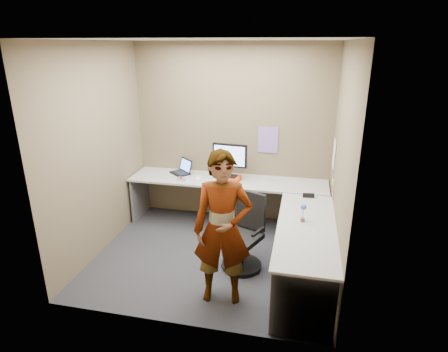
% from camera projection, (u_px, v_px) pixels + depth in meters
% --- Properties ---
extents(ground, '(3.00, 3.00, 0.00)m').
position_uv_depth(ground, '(212.00, 256.00, 4.95)').
color(ground, '#25252A').
rests_on(ground, ground).
extents(wall_back, '(3.00, 0.00, 3.00)m').
position_uv_depth(wall_back, '(232.00, 134.00, 5.69)').
color(wall_back, brown).
rests_on(wall_back, ground).
extents(wall_right, '(0.00, 2.70, 2.70)m').
position_uv_depth(wall_right, '(341.00, 167.00, 4.20)').
color(wall_right, brown).
rests_on(wall_right, ground).
extents(wall_left, '(0.00, 2.70, 2.70)m').
position_uv_depth(wall_left, '(98.00, 151.00, 4.80)').
color(wall_left, brown).
rests_on(wall_left, ground).
extents(ceiling, '(3.00, 3.00, 0.00)m').
position_uv_depth(ceiling, '(210.00, 39.00, 4.05)').
color(ceiling, white).
rests_on(ceiling, wall_back).
extents(desk, '(2.98, 2.58, 0.73)m').
position_uv_depth(desk, '(250.00, 207.00, 5.02)').
color(desk, '#B3B3B3').
rests_on(desk, ground).
extents(paper_ream, '(0.35, 0.27, 0.06)m').
position_uv_depth(paper_ream, '(229.00, 178.00, 5.56)').
color(paper_ream, red).
rests_on(paper_ream, desk).
extents(monitor, '(0.52, 0.17, 0.49)m').
position_uv_depth(monitor, '(230.00, 157.00, 5.47)').
color(monitor, black).
rests_on(monitor, paper_ream).
extents(laptop, '(0.40, 0.39, 0.22)m').
position_uv_depth(laptop, '(183.00, 170.00, 5.88)').
color(laptop, black).
rests_on(laptop, desk).
extents(trackball_mouse, '(0.12, 0.08, 0.07)m').
position_uv_depth(trackball_mouse, '(182.00, 179.00, 5.56)').
color(trackball_mouse, '#B7B7BC').
rests_on(trackball_mouse, desk).
extents(origami, '(0.10, 0.10, 0.06)m').
position_uv_depth(origami, '(198.00, 177.00, 5.64)').
color(origami, white).
rests_on(origami, desk).
extents(stapler, '(0.15, 0.06, 0.05)m').
position_uv_depth(stapler, '(308.00, 195.00, 4.96)').
color(stapler, black).
rests_on(stapler, desk).
extents(flower, '(0.07, 0.07, 0.22)m').
position_uv_depth(flower, '(303.00, 210.00, 4.25)').
color(flower, brown).
rests_on(flower, desk).
extents(calendar_purple, '(0.30, 0.01, 0.40)m').
position_uv_depth(calendar_purple, '(268.00, 140.00, 5.59)').
color(calendar_purple, '#846BB7').
rests_on(calendar_purple, wall_back).
extents(calendar_white, '(0.01, 0.28, 0.38)m').
position_uv_depth(calendar_white, '(334.00, 154.00, 5.06)').
color(calendar_white, white).
rests_on(calendar_white, wall_right).
extents(sticky_note_a, '(0.01, 0.07, 0.07)m').
position_uv_depth(sticky_note_a, '(333.00, 183.00, 4.84)').
color(sticky_note_a, '#F2E059').
rests_on(sticky_note_a, wall_right).
extents(sticky_note_b, '(0.01, 0.07, 0.07)m').
position_uv_depth(sticky_note_b, '(332.00, 191.00, 4.93)').
color(sticky_note_b, pink).
rests_on(sticky_note_b, wall_right).
extents(sticky_note_c, '(0.01, 0.07, 0.07)m').
position_uv_depth(sticky_note_c, '(333.00, 196.00, 4.82)').
color(sticky_note_c, pink).
rests_on(sticky_note_c, wall_right).
extents(sticky_note_d, '(0.01, 0.07, 0.07)m').
position_uv_depth(sticky_note_d, '(333.00, 182.00, 4.99)').
color(sticky_note_d, '#F2E059').
rests_on(sticky_note_d, wall_right).
extents(office_chair, '(0.55, 0.55, 0.94)m').
position_uv_depth(office_chair, '(244.00, 238.00, 4.62)').
color(office_chair, black).
rests_on(office_chair, ground).
extents(person, '(0.67, 0.49, 1.68)m').
position_uv_depth(person, '(223.00, 229.00, 3.88)').
color(person, '#999399').
rests_on(person, ground).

